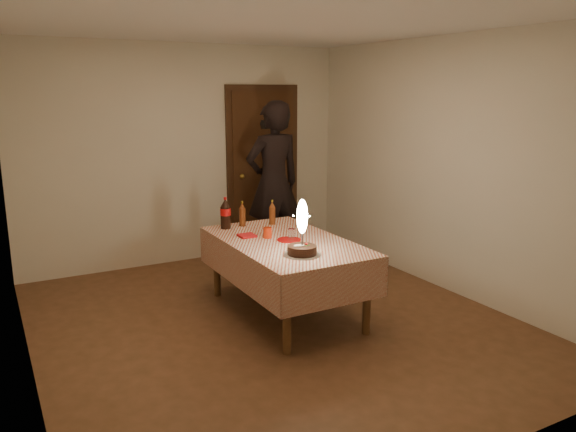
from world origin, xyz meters
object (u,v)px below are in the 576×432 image
at_px(amber_bottle_left, 242,214).
at_px(clear_cup, 292,234).
at_px(dining_table, 285,250).
at_px(cola_bottle, 225,213).
at_px(photographer, 273,183).
at_px(birthday_cake, 302,240).
at_px(amber_bottle_right, 272,213).
at_px(red_cup, 267,233).
at_px(red_plate, 289,240).

bearing_deg(amber_bottle_left, clear_cup, -73.19).
xyz_separation_m(dining_table, cola_bottle, (-0.30, 0.69, 0.25)).
height_order(clear_cup, photographer, photographer).
relative_size(clear_cup, amber_bottle_left, 0.35).
height_order(birthday_cake, amber_bottle_left, birthday_cake).
relative_size(amber_bottle_left, amber_bottle_right, 1.00).
distance_m(red_cup, amber_bottle_left, 0.55).
height_order(amber_bottle_left, amber_bottle_right, same).
relative_size(birthday_cake, amber_bottle_right, 1.86).
height_order(red_plate, amber_bottle_left, amber_bottle_left).
height_order(red_plate, cola_bottle, cola_bottle).
xyz_separation_m(amber_bottle_right, photographer, (0.47, 0.87, 0.14)).
distance_m(dining_table, red_plate, 0.11).
bearing_deg(cola_bottle, photographer, 40.11).
distance_m(dining_table, birthday_cake, 0.54).
distance_m(dining_table, photographer, 1.66).
xyz_separation_m(birthday_cake, red_cup, (-0.00, 0.63, -0.08)).
height_order(red_cup, clear_cup, red_cup).
bearing_deg(photographer, red_plate, -112.39).
distance_m(birthday_cake, photographer, 2.11).
xyz_separation_m(cola_bottle, amber_bottle_right, (0.49, -0.07, -0.03)).
relative_size(red_cup, amber_bottle_right, 0.39).
xyz_separation_m(red_cup, photographer, (0.76, 1.33, 0.21)).
bearing_deg(amber_bottle_left, amber_bottle_right, -16.64).
xyz_separation_m(cola_bottle, amber_bottle_left, (0.19, 0.02, -0.03)).
distance_m(red_plate, clear_cup, 0.08).
bearing_deg(red_plate, red_cup, 129.30).
xyz_separation_m(dining_table, amber_bottle_left, (-0.11, 0.70, 0.21)).
bearing_deg(cola_bottle, amber_bottle_left, 5.02).
height_order(clear_cup, amber_bottle_right, amber_bottle_right).
relative_size(dining_table, clear_cup, 19.11).
distance_m(red_plate, photographer, 1.64).
bearing_deg(birthday_cake, photographer, 69.09).
bearing_deg(amber_bottle_left, birthday_cake, -89.37).
bearing_deg(dining_table, red_plate, -18.02).
bearing_deg(birthday_cake, red_cup, 90.45).
distance_m(dining_table, cola_bottle, 0.79).
xyz_separation_m(dining_table, red_cup, (-0.10, 0.16, 0.15)).
bearing_deg(photographer, dining_table, -113.60).
xyz_separation_m(red_cup, clear_cup, (0.19, -0.12, -0.01)).
relative_size(birthday_cake, clear_cup, 5.27).
bearing_deg(cola_bottle, red_plate, -64.32).
xyz_separation_m(birthday_cake, amber_bottle_right, (0.28, 1.09, -0.01)).
bearing_deg(red_cup, amber_bottle_left, 90.85).
relative_size(red_plate, amber_bottle_left, 0.86).
xyz_separation_m(birthday_cake, red_plate, (0.13, 0.46, -0.13)).
bearing_deg(dining_table, cola_bottle, 113.79).
bearing_deg(red_cup, amber_bottle_right, 57.92).
xyz_separation_m(dining_table, birthday_cake, (-0.10, -0.47, 0.23)).
xyz_separation_m(red_plate, photographer, (0.62, 1.50, 0.26)).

